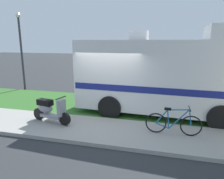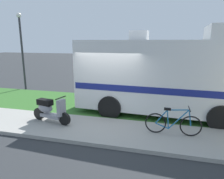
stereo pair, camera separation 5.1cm
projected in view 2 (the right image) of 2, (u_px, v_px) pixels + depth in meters
The scene contains 8 objects.
ground_plane at pixel (107, 119), 8.00m from camera, with size 80.00×80.00×0.00m, color #2D3033.
sidewalk at pixel (97, 130), 6.86m from camera, with size 24.00×2.00×0.12m.
grass_strip at pixel (116, 106), 9.41m from camera, with size 24.00×3.40×0.08m.
motorhome_rv at pixel (165, 74), 8.25m from camera, with size 6.68×2.94×3.46m.
scooter at pixel (50, 109), 7.29m from camera, with size 1.59×0.61×0.97m.
bicycle at pixel (173, 123), 6.32m from camera, with size 1.67×0.52×0.87m.
pickup_truck_near at pixel (181, 73), 12.88m from camera, with size 5.33×2.53×1.87m.
street_lamp_post at pixel (22, 45), 12.35m from camera, with size 0.28×0.28×4.51m.
Camera 2 is at (2.13, -7.24, 2.91)m, focal length 33.41 mm.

